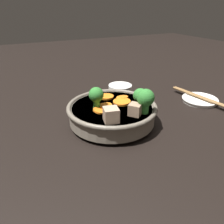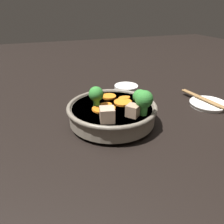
% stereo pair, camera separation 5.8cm
% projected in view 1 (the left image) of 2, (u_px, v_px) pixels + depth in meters
% --- Properties ---
extents(ground_plane, '(3.00, 3.00, 0.00)m').
position_uv_depth(ground_plane, '(112.00, 123.00, 0.60)').
color(ground_plane, black).
extents(stirfry_bowl, '(0.24, 0.24, 0.11)m').
position_uv_depth(stirfry_bowl, '(113.00, 111.00, 0.58)').
color(stirfry_bowl, slate).
rests_on(stirfry_bowl, ground_plane).
extents(side_saucer, '(0.12, 0.12, 0.01)m').
position_uv_depth(side_saucer, '(201.00, 100.00, 0.72)').
color(side_saucer, white).
rests_on(side_saucer, ground_plane).
extents(tea_cup, '(0.08, 0.08, 0.05)m').
position_uv_depth(tea_cup, '(120.00, 91.00, 0.75)').
color(tea_cup, white).
rests_on(tea_cup, ground_plane).
extents(chopsticks_pair, '(0.22, 0.04, 0.01)m').
position_uv_depth(chopsticks_pair, '(201.00, 97.00, 0.72)').
color(chopsticks_pair, olive).
rests_on(chopsticks_pair, side_saucer).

